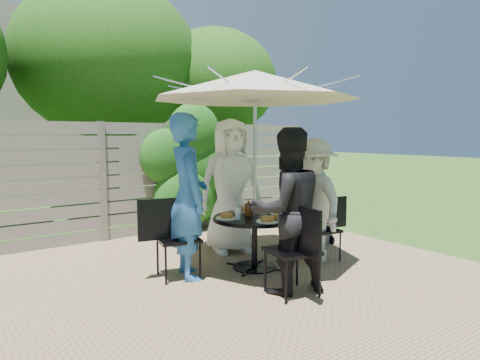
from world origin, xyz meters
TOP-DOWN VIEW (x-y plane):
  - backyard_envelope at (0.09, 10.29)m, footprint 60.00×60.00m
  - patio_table at (1.05, 0.56)m, footprint 1.22×1.22m
  - umbrella at (1.05, 0.56)m, footprint 3.01×3.01m
  - chair_back at (1.28, 1.50)m, footprint 0.50×0.68m
  - person_back at (1.25, 1.36)m, footprint 1.03×0.80m
  - chair_left at (0.11, 0.80)m, footprint 0.71×0.54m
  - person_left at (0.24, 0.76)m, footprint 0.61×0.78m
  - chair_front at (0.81, -0.38)m, footprint 0.53×0.72m
  - person_front at (0.84, -0.24)m, footprint 0.97×0.84m
  - chair_right at (1.98, 0.32)m, footprint 0.63×0.46m
  - person_right at (1.85, 0.36)m, footprint 0.83×1.15m
  - plate_back at (1.14, 0.91)m, footprint 0.26×0.26m
  - plate_left at (0.70, 0.65)m, footprint 0.26×0.26m
  - plate_front at (0.96, 0.21)m, footprint 0.26×0.26m
  - plate_right at (1.40, 0.47)m, footprint 0.26×0.26m
  - plate_extra at (1.15, 0.22)m, footprint 0.24×0.24m
  - glass_back at (1.01, 0.84)m, footprint 0.07×0.07m
  - glass_left at (0.77, 0.52)m, footprint 0.07×0.07m
  - glass_right at (1.32, 0.60)m, footprint 0.07×0.07m
  - syrup_jug at (1.00, 0.62)m, footprint 0.09×0.09m
  - coffee_cup at (1.20, 0.75)m, footprint 0.08×0.08m
  - bbq_grill at (2.43, 1.01)m, footprint 0.66×0.54m

SIDE VIEW (x-z plane):
  - chair_right at x=1.98m, z-range -0.17..0.67m
  - chair_back at x=1.28m, z-range -0.18..0.72m
  - chair_left at x=0.11m, z-range -0.19..0.75m
  - chair_front at x=0.81m, z-range -0.19..0.77m
  - patio_table at x=1.05m, z-range 0.13..0.79m
  - bbq_grill at x=2.43m, z-range -0.05..1.16m
  - plate_back at x=1.14m, z-range 0.65..0.71m
  - plate_left at x=0.70m, z-range 0.65..0.71m
  - plate_front at x=0.96m, z-range 0.65..0.71m
  - plate_right at x=1.40m, z-range 0.65..0.71m
  - plate_extra at x=1.15m, z-range 0.65..0.71m
  - coffee_cup at x=1.20m, z-range 0.66..0.78m
  - glass_back at x=1.01m, z-range 0.66..0.80m
  - glass_left at x=0.77m, z-range 0.66..0.80m
  - glass_right at x=1.32m, z-range 0.66..0.80m
  - syrup_jug at x=1.00m, z-range 0.66..0.82m
  - person_right at x=1.85m, z-range 0.00..1.60m
  - person_front at x=0.84m, z-range 0.00..1.72m
  - person_back at x=1.25m, z-range 0.00..1.87m
  - person_left at x=0.24m, z-range 0.00..1.89m
  - umbrella at x=1.05m, z-range 1.02..3.42m
  - backyard_envelope at x=0.09m, z-range 0.11..5.11m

